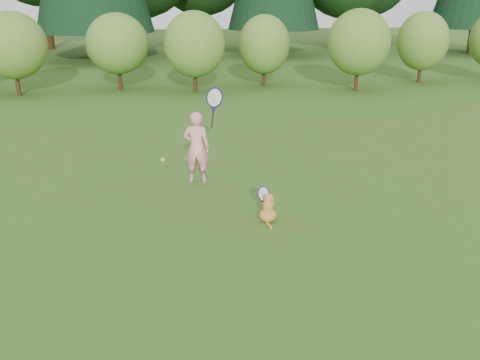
{
  "coord_description": "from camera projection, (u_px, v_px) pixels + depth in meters",
  "views": [
    {
      "loc": [
        -0.68,
        -6.73,
        3.34
      ],
      "look_at": [
        0.2,
        0.8,
        0.7
      ],
      "focal_mm": 40.0,
      "sensor_mm": 36.0,
      "label": 1
    }
  ],
  "objects": [
    {
      "name": "ground",
      "position": [
        232.0,
        246.0,
        7.49
      ],
      "size": [
        100.0,
        100.0,
        0.0
      ],
      "primitive_type": "plane",
      "color": "#215417",
      "rests_on": "ground"
    },
    {
      "name": "shrub_row",
      "position": [
        195.0,
        51.0,
        19.22
      ],
      "size": [
        28.0,
        3.0,
        2.8
      ],
      "primitive_type": null,
      "color": "#497B26",
      "rests_on": "ground"
    },
    {
      "name": "child",
      "position": [
        197.0,
        146.0,
        9.84
      ],
      "size": [
        0.8,
        0.55,
        1.99
      ],
      "rotation": [
        0.0,
        0.0,
        2.97
      ],
      "color": "pink",
      "rests_on": "ground"
    },
    {
      "name": "cat",
      "position": [
        268.0,
        206.0,
        8.27
      ],
      "size": [
        0.42,
        0.67,
        0.61
      ],
      "rotation": [
        0.0,
        0.0,
        -0.33
      ],
      "color": "#BB7624",
      "rests_on": "ground"
    },
    {
      "name": "tennis_ball",
      "position": [
        163.0,
        160.0,
        8.75
      ],
      "size": [
        0.07,
        0.07,
        0.07
      ],
      "color": "#B7DD1A",
      "rests_on": "ground"
    }
  ]
}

